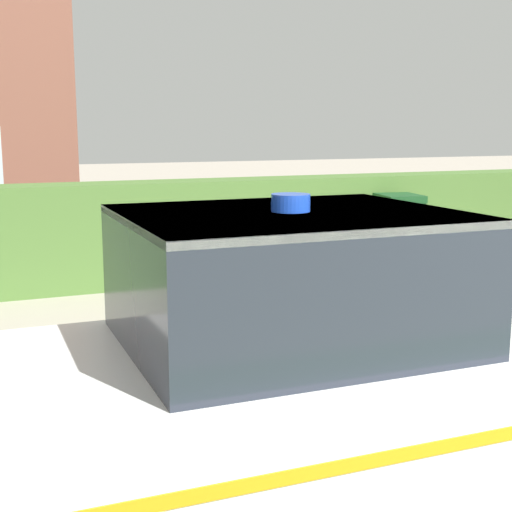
{
  "coord_description": "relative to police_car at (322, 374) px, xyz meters",
  "views": [
    {
      "loc": [
        -3.08,
        -0.78,
        2.1
      ],
      "look_at": [
        -0.85,
        4.54,
        1.05
      ],
      "focal_mm": 50.0,
      "sensor_mm": 36.0,
      "label": 1
    }
  ],
  "objects": [
    {
      "name": "garden_hedge",
      "position": [
        0.07,
        5.96,
        -0.06
      ],
      "size": [
        14.52,
        0.74,
        1.37
      ],
      "primitive_type": "cube",
      "color": "#4C7233",
      "rests_on": "ground"
    },
    {
      "name": "road_strip",
      "position": [
        1.28,
        1.31,
        -0.74
      ],
      "size": [
        28.0,
        5.26,
        0.01
      ],
      "primitive_type": "cube",
      "color": "#424247",
      "rests_on": "ground"
    },
    {
      "name": "wheelie_bin",
      "position": [
        3.95,
        5.12,
        -0.16
      ],
      "size": [
        0.65,
        0.74,
        1.15
      ],
      "rotation": [
        0.0,
        0.0,
        -0.17
      ],
      "color": "#23662D",
      "rests_on": "ground"
    },
    {
      "name": "police_car",
      "position": [
        0.0,
        0.0,
        0.0
      ],
      "size": [
        4.24,
        1.68,
        1.74
      ],
      "rotation": [
        0.0,
        0.0,
        -0.01
      ],
      "color": "black",
      "rests_on": "road_strip"
    }
  ]
}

